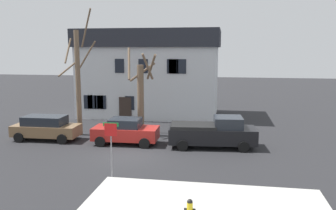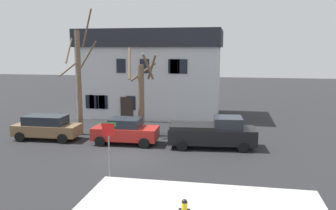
{
  "view_description": "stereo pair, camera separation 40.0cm",
  "coord_description": "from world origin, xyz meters",
  "px_view_note": "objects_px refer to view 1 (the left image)",
  "views": [
    {
      "loc": [
        5.58,
        -19.24,
        6.23
      ],
      "look_at": [
        1.76,
        3.74,
        2.5
      ],
      "focal_mm": 37.43,
      "sensor_mm": 36.0,
      "label": 1
    },
    {
      "loc": [
        5.97,
        -19.17,
        6.23
      ],
      "look_at": [
        1.76,
        3.74,
        2.5
      ],
      "focal_mm": 37.43,
      "sensor_mm": 36.0,
      "label": 2
    }
  ],
  "objects_px": {
    "building_main": "(150,72)",
    "bicycle_leaning": "(49,131)",
    "car_brown_wagon": "(46,127)",
    "tree_bare_near": "(78,79)",
    "tree_bare_mid": "(141,94)",
    "street_sign_pole": "(111,140)",
    "car_red_sedan": "(126,131)",
    "pickup_truck_black": "(213,132)",
    "fire_hydrant": "(190,208)"
  },
  "relations": [
    {
      "from": "building_main",
      "to": "fire_hydrant",
      "type": "bearing_deg",
      "value": -73.89
    },
    {
      "from": "tree_bare_near",
      "to": "car_brown_wagon",
      "type": "xyz_separation_m",
      "value": [
        -1.68,
        -1.87,
        -3.24
      ]
    },
    {
      "from": "tree_bare_near",
      "to": "tree_bare_mid",
      "type": "bearing_deg",
      "value": 7.78
    },
    {
      "from": "building_main",
      "to": "car_red_sedan",
      "type": "relative_size",
      "value": 3.0
    },
    {
      "from": "car_red_sedan",
      "to": "street_sign_pole",
      "type": "xyz_separation_m",
      "value": [
        1.14,
        -6.31,
        1.1
      ]
    },
    {
      "from": "pickup_truck_black",
      "to": "street_sign_pole",
      "type": "distance_m",
      "value": 7.99
    },
    {
      "from": "building_main",
      "to": "street_sign_pole",
      "type": "relative_size",
      "value": 4.64
    },
    {
      "from": "car_brown_wagon",
      "to": "pickup_truck_black",
      "type": "height_order",
      "value": "pickup_truck_black"
    },
    {
      "from": "building_main",
      "to": "tree_bare_near",
      "type": "height_order",
      "value": "tree_bare_near"
    },
    {
      "from": "tree_bare_near",
      "to": "pickup_truck_black",
      "type": "relative_size",
      "value": 1.61
    },
    {
      "from": "tree_bare_mid",
      "to": "bicycle_leaning",
      "type": "xyz_separation_m",
      "value": [
        -6.53,
        -1.38,
        -2.64
      ]
    },
    {
      "from": "building_main",
      "to": "fire_hydrant",
      "type": "relative_size",
      "value": 17.88
    },
    {
      "from": "tree_bare_near",
      "to": "car_red_sedan",
      "type": "distance_m",
      "value": 5.55
    },
    {
      "from": "car_brown_wagon",
      "to": "fire_hydrant",
      "type": "height_order",
      "value": "car_brown_wagon"
    },
    {
      "from": "tree_bare_mid",
      "to": "car_red_sedan",
      "type": "distance_m",
      "value": 3.37
    },
    {
      "from": "building_main",
      "to": "bicycle_leaning",
      "type": "distance_m",
      "value": 11.48
    },
    {
      "from": "building_main",
      "to": "car_brown_wagon",
      "type": "relative_size",
      "value": 2.84
    },
    {
      "from": "car_red_sedan",
      "to": "fire_hydrant",
      "type": "distance_m",
      "value": 11.18
    },
    {
      "from": "pickup_truck_black",
      "to": "fire_hydrant",
      "type": "relative_size",
      "value": 7.78
    },
    {
      "from": "tree_bare_near",
      "to": "bicycle_leaning",
      "type": "xyz_separation_m",
      "value": [
        -2.06,
        -0.77,
        -3.76
      ]
    },
    {
      "from": "street_sign_pole",
      "to": "car_brown_wagon",
      "type": "bearing_deg",
      "value": 137.03
    },
    {
      "from": "fire_hydrant",
      "to": "bicycle_leaning",
      "type": "distance_m",
      "value": 15.85
    },
    {
      "from": "bicycle_leaning",
      "to": "street_sign_pole",
      "type": "bearing_deg",
      "value": -45.98
    },
    {
      "from": "car_brown_wagon",
      "to": "car_red_sedan",
      "type": "distance_m",
      "value": 5.72
    },
    {
      "from": "pickup_truck_black",
      "to": "bicycle_leaning",
      "type": "bearing_deg",
      "value": 175.0
    },
    {
      "from": "building_main",
      "to": "tree_bare_mid",
      "type": "height_order",
      "value": "building_main"
    },
    {
      "from": "street_sign_pole",
      "to": "pickup_truck_black",
      "type": "bearing_deg",
      "value": 54.5
    },
    {
      "from": "tree_bare_mid",
      "to": "street_sign_pole",
      "type": "xyz_separation_m",
      "value": [
        0.71,
        -8.87,
        -1.05
      ]
    },
    {
      "from": "tree_bare_mid",
      "to": "pickup_truck_black",
      "type": "xyz_separation_m",
      "value": [
        5.31,
        -2.41,
        -2.04
      ]
    },
    {
      "from": "tree_bare_mid",
      "to": "building_main",
      "type": "bearing_deg",
      "value": 97.45
    },
    {
      "from": "car_red_sedan",
      "to": "bicycle_leaning",
      "type": "bearing_deg",
      "value": 169.07
    },
    {
      "from": "pickup_truck_black",
      "to": "car_brown_wagon",
      "type": "bearing_deg",
      "value": -179.65
    },
    {
      "from": "car_brown_wagon",
      "to": "tree_bare_near",
      "type": "bearing_deg",
      "value": 48.13
    },
    {
      "from": "tree_bare_near",
      "to": "tree_bare_mid",
      "type": "height_order",
      "value": "tree_bare_near"
    },
    {
      "from": "tree_bare_mid",
      "to": "bicycle_leaning",
      "type": "bearing_deg",
      "value": -168.1
    },
    {
      "from": "tree_bare_near",
      "to": "street_sign_pole",
      "type": "relative_size",
      "value": 3.24
    },
    {
      "from": "building_main",
      "to": "bicycle_leaning",
      "type": "bearing_deg",
      "value": -120.3
    },
    {
      "from": "tree_bare_near",
      "to": "car_red_sedan",
      "type": "height_order",
      "value": "tree_bare_near"
    },
    {
      "from": "car_brown_wagon",
      "to": "pickup_truck_black",
      "type": "distance_m",
      "value": 11.46
    },
    {
      "from": "car_red_sedan",
      "to": "street_sign_pole",
      "type": "height_order",
      "value": "street_sign_pole"
    },
    {
      "from": "tree_bare_mid",
      "to": "car_brown_wagon",
      "type": "distance_m",
      "value": 6.96
    },
    {
      "from": "tree_bare_near",
      "to": "pickup_truck_black",
      "type": "xyz_separation_m",
      "value": [
        9.78,
        -1.8,
        -3.16
      ]
    },
    {
      "from": "car_brown_wagon",
      "to": "street_sign_pole",
      "type": "xyz_separation_m",
      "value": [
        6.86,
        -6.39,
        1.08
      ]
    },
    {
      "from": "building_main",
      "to": "tree_bare_near",
      "type": "xyz_separation_m",
      "value": [
        -3.42,
        -8.62,
        0.07
      ]
    },
    {
      "from": "fire_hydrant",
      "to": "bicycle_leaning",
      "type": "xyz_separation_m",
      "value": [
        -11.38,
        11.03,
        -0.13
      ]
    },
    {
      "from": "pickup_truck_black",
      "to": "bicycle_leaning",
      "type": "relative_size",
      "value": 3.22
    },
    {
      "from": "car_red_sedan",
      "to": "street_sign_pole",
      "type": "distance_m",
      "value": 6.51
    },
    {
      "from": "tree_bare_near",
      "to": "bicycle_leaning",
      "type": "relative_size",
      "value": 5.17
    },
    {
      "from": "car_brown_wagon",
      "to": "bicycle_leaning",
      "type": "bearing_deg",
      "value": 109.14
    },
    {
      "from": "tree_bare_mid",
      "to": "pickup_truck_black",
      "type": "height_order",
      "value": "tree_bare_mid"
    }
  ]
}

